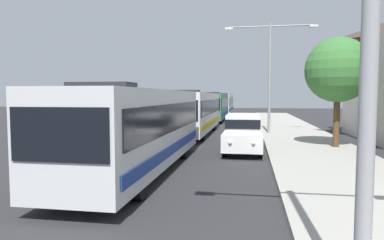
# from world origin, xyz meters

# --- Properties ---
(bus_lead) EXTENTS (2.58, 10.96, 3.21)m
(bus_lead) POSITION_xyz_m (-1.30, 11.73, 1.69)
(bus_lead) COLOR silver
(bus_lead) RESTS_ON ground_plane
(bus_second_in_line) EXTENTS (2.58, 11.63, 3.21)m
(bus_second_in_line) POSITION_xyz_m (-1.30, 24.37, 1.69)
(bus_second_in_line) COLOR silver
(bus_second_in_line) RESTS_ON ground_plane
(bus_middle) EXTENTS (2.58, 11.04, 3.21)m
(bus_middle) POSITION_xyz_m (-1.30, 38.08, 1.69)
(bus_middle) COLOR #33724C
(bus_middle) RESTS_ON ground_plane
(bus_fourth_in_line) EXTENTS (2.58, 10.93, 3.21)m
(bus_fourth_in_line) POSITION_xyz_m (-1.30, 50.89, 1.69)
(bus_fourth_in_line) COLOR silver
(bus_fourth_in_line) RESTS_ON ground_plane
(white_suv) EXTENTS (1.86, 5.09, 1.90)m
(white_suv) POSITION_xyz_m (2.40, 17.05, 1.03)
(white_suv) COLOR white
(white_suv) RESTS_ON ground_plane
(streetlamp_mid) EXTENTS (6.47, 0.28, 7.84)m
(streetlamp_mid) POSITION_xyz_m (4.10, 24.94, 5.02)
(streetlamp_mid) COLOR gray
(streetlamp_mid) RESTS_ON sidewalk
(roadside_tree) EXTENTS (3.37, 3.37, 5.72)m
(roadside_tree) POSITION_xyz_m (7.21, 18.48, 4.16)
(roadside_tree) COLOR #4C3823
(roadside_tree) RESTS_ON sidewalk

